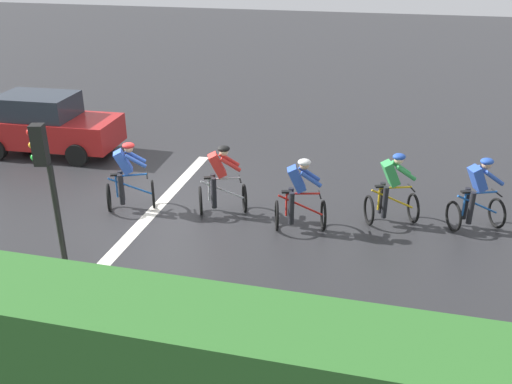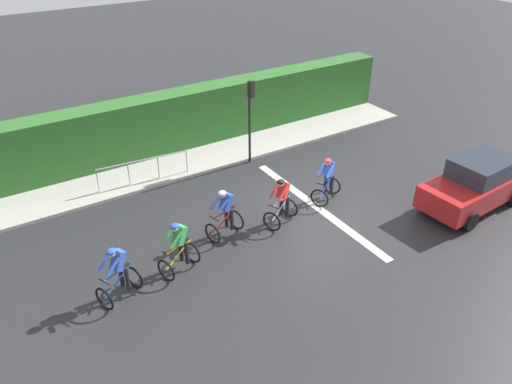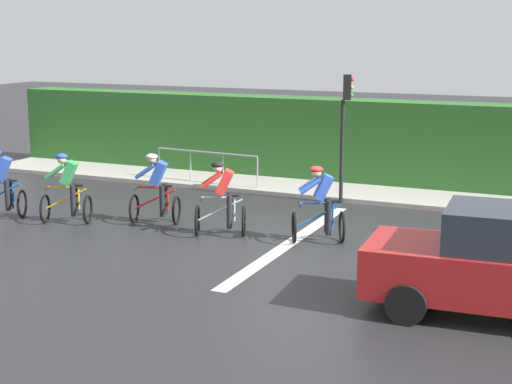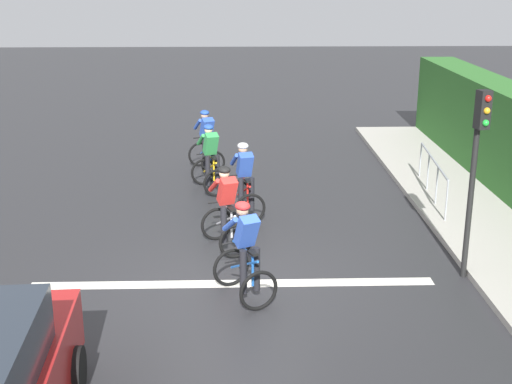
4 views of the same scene
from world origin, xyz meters
The scene contains 12 objects.
ground_plane centered at (0.00, 0.00, 0.00)m, with size 80.00×80.00×0.00m, color #28282B.
sidewalk_kerb centered at (5.56, 2.00, 0.06)m, with size 2.80×20.33×0.12m, color #ADA89E.
hedge_wall centered at (6.76, 2.00, 1.24)m, with size 1.10×20.33×2.48m, color #2D6628.
road_marking_stop_line centered at (0.00, 0.07, 0.00)m, with size 7.00×0.30×0.01m, color silver.
cyclist_lead centered at (-0.71, 7.26, 0.80)m, with size 1.04×1.26×1.66m.
cyclist_second centered at (-0.55, 5.45, 0.80)m, with size 1.01×1.25×1.66m.
cyclist_mid centered at (0.25, 3.53, 0.80)m, with size 0.93×1.22×1.66m.
cyclist_fourth centered at (-0.12, 1.65, 0.80)m, with size 1.03×1.26×1.66m.
cyclist_trailing centered at (0.21, -0.50, 0.80)m, with size 1.08×1.27×1.66m.
car_red centered at (-2.77, -4.53, 0.87)m, with size 2.06×4.19×1.76m.
traffic_light_near_crossing centered at (4.11, 0.21, 2.22)m, with size 0.25×0.31×3.34m.
pedestrian_railing_kerbside centered at (4.66, 4.50, 0.78)m, with size 0.35×3.38×1.03m.
Camera 1 is at (11.11, 5.28, 5.87)m, focal length 39.44 mm.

